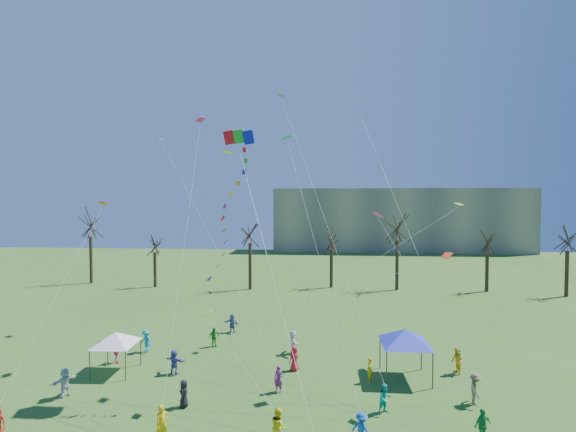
# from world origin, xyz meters

# --- Properties ---
(distant_building) EXTENTS (60.00, 14.00, 15.00)m
(distant_building) POSITION_xyz_m (22.00, 82.00, 7.50)
(distant_building) COLOR gray
(distant_building) RESTS_ON ground
(bare_tree_row) EXTENTS (69.45, 8.71, 10.62)m
(bare_tree_row) POSITION_xyz_m (0.52, 36.03, 6.80)
(bare_tree_row) COLOR black
(bare_tree_row) RESTS_ON ground
(big_box_kite) EXTENTS (3.67, 5.59, 16.91)m
(big_box_kite) POSITION_xyz_m (-2.48, 6.02, 10.99)
(big_box_kite) COLOR red
(big_box_kite) RESTS_ON ground
(canopy_tent_white) EXTENTS (3.74, 3.74, 2.81)m
(canopy_tent_white) POSITION_xyz_m (-11.28, 8.19, 2.38)
(canopy_tent_white) COLOR #3F3F44
(canopy_tent_white) RESTS_ON ground
(canopy_tent_blue) EXTENTS (4.42, 4.42, 3.31)m
(canopy_tent_blue) POSITION_xyz_m (8.50, 8.84, 2.81)
(canopy_tent_blue) COLOR #3F3F44
(canopy_tent_blue) RESTS_ON ground
(festival_crowd) EXTENTS (26.25, 17.99, 1.86)m
(festival_crowd) POSITION_xyz_m (-1.32, 7.32, 0.87)
(festival_crowd) COLOR #AE2215
(festival_crowd) RESTS_ON ground
(small_kites_aloft) EXTENTS (26.89, 18.61, 32.44)m
(small_kites_aloft) POSITION_xyz_m (-0.16, 10.81, 12.88)
(small_kites_aloft) COLOR #D53D0B
(small_kites_aloft) RESTS_ON ground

